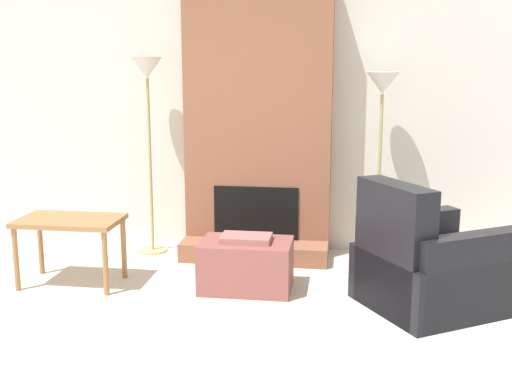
# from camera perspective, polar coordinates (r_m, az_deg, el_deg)

# --- Properties ---
(wall_back) EXTENTS (7.55, 0.06, 2.60)m
(wall_back) POSITION_cam_1_polar(r_m,az_deg,el_deg) (6.21, 0.47, 6.82)
(wall_back) COLOR silver
(wall_back) RESTS_ON ground_plane
(fireplace) EXTENTS (1.36, 0.64, 2.60)m
(fireplace) POSITION_cam_1_polar(r_m,az_deg,el_deg) (6.01, 0.19, 5.90)
(fireplace) COLOR #935B42
(fireplace) RESTS_ON ground_plane
(ottoman) EXTENTS (0.73, 0.48, 0.45)m
(ottoman) POSITION_cam_1_polar(r_m,az_deg,el_deg) (5.20, -0.88, -6.45)
(ottoman) COLOR #8C4C47
(ottoman) RESTS_ON ground_plane
(armchair) EXTENTS (1.30, 1.26, 0.97)m
(armchair) POSITION_cam_1_polar(r_m,az_deg,el_deg) (4.97, 15.03, -6.62)
(armchair) COLOR black
(armchair) RESTS_ON ground_plane
(side_table) EXTENTS (0.83, 0.50, 0.56)m
(side_table) POSITION_cam_1_polar(r_m,az_deg,el_deg) (5.46, -16.22, -3.02)
(side_table) COLOR #9E7042
(side_table) RESTS_ON ground_plane
(floor_lamp_left) EXTENTS (0.29, 0.29, 1.85)m
(floor_lamp_left) POSITION_cam_1_polar(r_m,az_deg,el_deg) (6.08, -9.62, 9.00)
(floor_lamp_left) COLOR tan
(floor_lamp_left) RESTS_ON ground_plane
(floor_lamp_right) EXTENTS (0.29, 0.29, 1.72)m
(floor_lamp_right) POSITION_cam_1_polar(r_m,az_deg,el_deg) (5.81, 11.13, 7.73)
(floor_lamp_right) COLOR tan
(floor_lamp_right) RESTS_ON ground_plane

